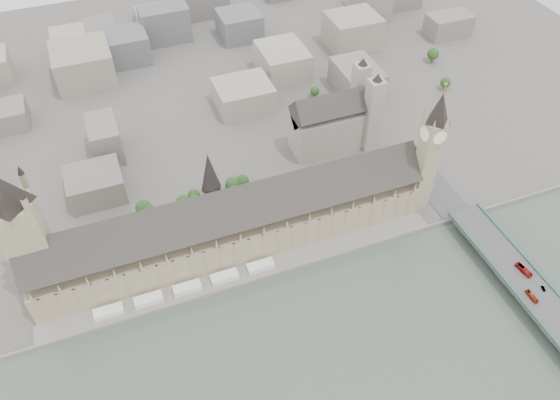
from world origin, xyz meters
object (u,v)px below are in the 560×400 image
object	(u,v)px
elizabeth_tower	(430,146)
red_bus_south	(524,270)
westminster_bridge	(527,291)
red_bus_north	(532,296)
westminster_abbey	(336,121)
car_silver	(543,289)
victoria_tower	(24,233)
car_approach	(417,148)
palace_of_westminster	(232,223)

from	to	relation	value
elizabeth_tower	red_bus_south	bearing A→B (deg)	-72.09
red_bus_south	westminster_bridge	bearing A→B (deg)	-114.67
red_bus_north	red_bus_south	distance (m)	20.25
red_bus_north	westminster_abbey	bearing A→B (deg)	105.24
elizabeth_tower	red_bus_south	xyz separation A→B (m)	(27.29, -84.45, -46.12)
westminster_bridge	westminster_abbey	size ratio (longest dim) A/B	4.78
car_silver	westminster_bridge	bearing A→B (deg)	158.14
red_bus_north	red_bus_south	xyz separation A→B (m)	(8.33, 18.46, 0.33)
victoria_tower	car_approach	world-z (taller)	victoria_tower
elizabeth_tower	westminster_abbey	xyz separation A→B (m)	(-27.08, 87.00, -33.01)
car_silver	red_bus_north	bearing A→B (deg)	-150.57
westminster_bridge	red_bus_north	bearing A→B (deg)	-124.25
westminster_abbey	red_bus_north	size ratio (longest dim) A/B	6.79
car_silver	victoria_tower	bearing A→B (deg)	174.17
westminster_bridge	westminster_abbey	xyz separation A→B (m)	(-51.08, 182.50, 19.96)
car_silver	elizabeth_tower	bearing A→B (deg)	123.07
victoria_tower	westminster_abbey	bearing A→B (deg)	16.50
victoria_tower	red_bus_south	bearing A→B (deg)	-19.63
car_silver	car_approach	distance (m)	147.36
red_bus_north	car_silver	world-z (taller)	red_bus_north
red_bus_south	car_approach	bearing A→B (deg)	81.98
red_bus_north	car_silver	size ratio (longest dim) A/B	2.45
elizabeth_tower	car_approach	bearing A→B (deg)	60.06
car_silver	car_approach	xyz separation A→B (m)	(-3.03, 147.33, 0.13)
victoria_tower	red_bus_north	bearing A→B (deg)	-23.43
victoria_tower	red_bus_north	distance (m)	307.14
elizabeth_tower	victoria_tower	world-z (taller)	elizabeth_tower
westminster_abbey	victoria_tower	bearing A→B (deg)	-163.50
westminster_abbey	westminster_bridge	bearing A→B (deg)	-74.36
red_bus_south	westminster_abbey	bearing A→B (deg)	99.48
red_bus_north	car_silver	xyz separation A→B (m)	(11.15, 2.59, -0.72)
palace_of_westminster	car_silver	bearing A→B (deg)	-33.68
westminster_abbey	elizabeth_tower	bearing A→B (deg)	-72.71
westminster_bridge	red_bus_north	world-z (taller)	red_bus_north
palace_of_westminster	victoria_tower	size ratio (longest dim) A/B	2.65
westminster_abbey	red_bus_north	distance (m)	195.86
palace_of_westminster	westminster_abbey	xyz separation A→B (m)	(110.92, 75.30, 2.38)
palace_of_westminster	victoria_tower	xyz separation A→B (m)	(-122.00, 6.30, 32.50)
palace_of_westminster	car_approach	bearing A→B (deg)	12.07
palace_of_westminster	red_bus_north	distance (m)	194.66
red_bus_south	red_bus_north	bearing A→B (deg)	-122.39
car_approach	westminster_bridge	bearing A→B (deg)	-82.61
westminster_bridge	car_silver	size ratio (longest dim) A/B	79.62
victoria_tower	car_silver	bearing A→B (deg)	-22.19
car_silver	car_approach	bearing A→B (deg)	107.54
westminster_abbey	car_approach	world-z (taller)	westminster_abbey
westminster_bridge	car_approach	size ratio (longest dim) A/B	58.75
red_bus_north	car_approach	bearing A→B (deg)	88.51
red_bus_south	car_silver	bearing A→B (deg)	-88.01
car_approach	westminster_abbey	bearing A→B (deg)	152.19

